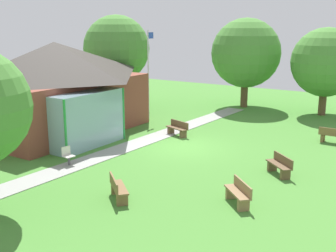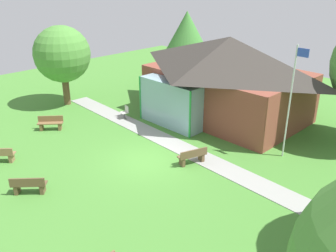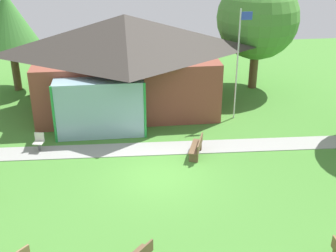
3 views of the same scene
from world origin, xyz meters
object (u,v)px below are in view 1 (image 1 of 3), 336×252
at_px(bench_front_center, 280,166).
at_px(bench_front_right, 333,136).
at_px(bench_rear_near_path, 178,129).
at_px(tree_east_hedge, 246,53).
at_px(pavilion, 57,86).
at_px(tree_far_east, 326,62).
at_px(flagpole, 149,71).
at_px(tree_behind_pavilion_right, 117,49).
at_px(bench_mid_left, 118,189).
at_px(patio_chair_west, 68,156).
at_px(bench_front_left, 239,193).

distance_m(bench_front_center, bench_front_right, 6.38).
distance_m(bench_rear_near_path, tree_east_hedge, 10.82).
distance_m(bench_front_right, bench_rear_near_path, 8.42).
height_order(pavilion, tree_far_east, tree_far_east).
height_order(bench_front_right, tree_far_east, tree_far_east).
relative_size(flagpole, bench_front_right, 3.87).
xyz_separation_m(bench_rear_near_path, tree_behind_pavilion_right, (5.20, 8.63, 3.99)).
xyz_separation_m(pavilion, bench_front_right, (6.08, -14.19, -2.31)).
xyz_separation_m(flagpole, bench_mid_left, (-11.73, -6.95, -2.80)).
relative_size(pavilion, tree_far_east, 1.76).
relative_size(bench_front_center, tree_behind_pavilion_right, 0.20).
bearing_deg(bench_front_center, tree_behind_pavilion_right, 13.73).
bearing_deg(bench_front_right, bench_mid_left, -110.86).
height_order(bench_front_center, tree_far_east, tree_far_east).
height_order(pavilion, patio_chair_west, pavilion).
bearing_deg(pavilion, bench_front_left, -106.85).
bearing_deg(bench_front_center, bench_front_left, 128.53).
bearing_deg(bench_front_right, tree_behind_pavilion_right, 173.91).
bearing_deg(flagpole, tree_east_hedge, -26.55).
bearing_deg(bench_front_right, patio_chair_west, -130.74).
bearing_deg(patio_chair_west, bench_mid_left, 79.10).
xyz_separation_m(patio_chair_west, tree_east_hedge, (17.33, -1.07, 3.66)).
bearing_deg(bench_front_center, tree_far_east, -41.51).
xyz_separation_m(bench_front_left, tree_far_east, (17.25, 1.34, 3.25)).
xyz_separation_m(bench_front_left, bench_front_center, (3.75, -0.22, 0.00)).
relative_size(bench_front_right, tree_far_east, 0.25).
bearing_deg(bench_rear_near_path, pavilion, 43.54).
distance_m(pavilion, bench_front_left, 13.98).
relative_size(flagpole, bench_front_center, 4.13).
bearing_deg(bench_mid_left, bench_front_right, 108.42).
relative_size(pavilion, bench_front_left, 7.61).
relative_size(bench_front_left, bench_front_center, 0.99).
xyz_separation_m(flagpole, patio_chair_west, (-9.96, -2.61, -2.79)).
relative_size(bench_front_left, tree_east_hedge, 0.21).
bearing_deg(bench_front_center, flagpole, 13.36).
relative_size(bench_mid_left, patio_chair_west, 1.66).
distance_m(pavilion, tree_east_hedge, 14.51).
bearing_deg(bench_front_right, bench_front_center, -95.99).
bearing_deg(tree_far_east, bench_front_center, -173.40).
bearing_deg(pavilion, tree_east_hedge, -24.86).
relative_size(tree_behind_pavilion_right, tree_far_east, 1.15).
bearing_deg(tree_behind_pavilion_right, tree_east_hedge, -59.11).
height_order(bench_front_right, patio_chair_west, patio_chair_west).
bearing_deg(tree_behind_pavilion_right, bench_front_left, -128.15).
xyz_separation_m(pavilion, tree_behind_pavilion_right, (8.13, 2.25, 1.68)).
xyz_separation_m(bench_front_left, tree_east_hedge, (17.11, 7.12, 3.67)).
xyz_separation_m(pavilion, bench_front_left, (-4.00, -13.20, -2.31)).
bearing_deg(flagpole, bench_rear_near_path, -125.12).
height_order(pavilion, bench_mid_left, pavilion).
distance_m(bench_front_left, patio_chair_west, 8.20).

